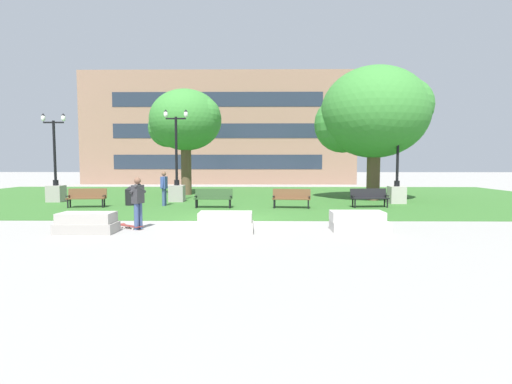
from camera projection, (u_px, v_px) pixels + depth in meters
ground_plane at (226, 221)px, 14.95m from camera, size 140.00×140.00×0.00m
grass_lawn at (240, 197)px, 24.92m from camera, size 40.00×20.00×0.02m
concrete_block_center at (87, 223)px, 12.45m from camera, size 1.80×0.90×0.64m
concrete_block_left at (225, 223)px, 12.55m from camera, size 1.80×0.90×0.64m
concrete_block_right at (358, 222)px, 12.75m from camera, size 1.82×0.90×0.64m
person_skateboarder at (138, 200)px, 13.07m from camera, size 0.43×0.55×1.71m
skateboard at (131, 226)px, 13.22m from camera, size 0.95×0.74×0.14m
park_bench_near_left at (87, 197)px, 19.24m from camera, size 1.85×0.73×0.90m
park_bench_near_right at (214, 197)px, 19.08m from camera, size 1.81×0.58×0.90m
park_bench_far_left at (291, 197)px, 18.94m from camera, size 1.85×0.75×0.90m
park_bench_far_right at (369, 197)px, 19.27m from camera, size 1.85×0.73×0.90m
lamp_post_right at (177, 183)px, 21.99m from camera, size 1.32×0.80×5.04m
lamp_post_left at (397, 184)px, 21.06m from camera, size 1.32×0.80×5.12m
lamp_post_center at (56, 184)px, 21.86m from camera, size 1.32×0.80×4.82m
tree_far_right at (185, 121)px, 26.29m from camera, size 4.96×4.72×6.95m
tree_near_left at (373, 114)px, 22.56m from camera, size 6.34×6.04×7.55m
trash_bin at (130, 196)px, 20.15m from camera, size 0.49×0.49×0.96m
person_bystander_near_lawn at (164, 187)px, 19.90m from camera, size 0.28×0.63×1.71m
building_facade_distant at (218, 128)px, 38.99m from camera, size 27.05×1.03×11.02m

